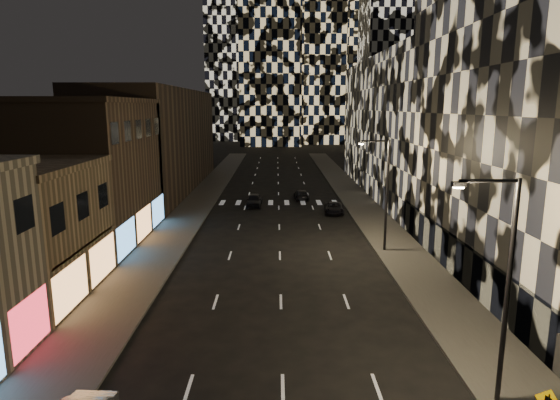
{
  "coord_description": "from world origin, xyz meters",
  "views": [
    {
      "loc": [
        -0.25,
        -6.77,
        11.72
      ],
      "look_at": [
        -0.04,
        21.7,
        6.0
      ],
      "focal_mm": 30.0,
      "sensor_mm": 36.0,
      "label": 1
    }
  ],
  "objects_px": {
    "car_dark_oncoming": "(302,195)",
    "car_dark_rightlane": "(334,208)",
    "streetlight_near": "(503,277)",
    "car_dark_midlane": "(254,200)",
    "streetlight_far": "(384,187)"
  },
  "relations": [
    {
      "from": "car_dark_midlane",
      "to": "car_dark_rightlane",
      "type": "relative_size",
      "value": 1.01
    },
    {
      "from": "car_dark_oncoming",
      "to": "streetlight_far",
      "type": "bearing_deg",
      "value": 101.3
    },
    {
      "from": "streetlight_near",
      "to": "car_dark_midlane",
      "type": "height_order",
      "value": "streetlight_near"
    },
    {
      "from": "car_dark_midlane",
      "to": "car_dark_rightlane",
      "type": "bearing_deg",
      "value": -21.81
    },
    {
      "from": "car_dark_midlane",
      "to": "car_dark_oncoming",
      "type": "bearing_deg",
      "value": 35.93
    },
    {
      "from": "car_dark_oncoming",
      "to": "car_dark_rightlane",
      "type": "bearing_deg",
      "value": 109.31
    },
    {
      "from": "car_dark_midlane",
      "to": "car_dark_oncoming",
      "type": "height_order",
      "value": "car_dark_midlane"
    },
    {
      "from": "car_dark_rightlane",
      "to": "car_dark_midlane",
      "type": "bearing_deg",
      "value": 159.97
    },
    {
      "from": "streetlight_near",
      "to": "car_dark_midlane",
      "type": "relative_size",
      "value": 2.09
    },
    {
      "from": "streetlight_near",
      "to": "car_dark_oncoming",
      "type": "xyz_separation_m",
      "value": [
        -5.42,
        41.95,
        -4.74
      ]
    },
    {
      "from": "car_dark_midlane",
      "to": "car_dark_oncoming",
      "type": "xyz_separation_m",
      "value": [
        5.89,
        4.04,
        -0.12
      ]
    },
    {
      "from": "streetlight_near",
      "to": "car_dark_midlane",
      "type": "bearing_deg",
      "value": 106.62
    },
    {
      "from": "car_dark_rightlane",
      "to": "car_dark_oncoming",
      "type": "bearing_deg",
      "value": 115.12
    },
    {
      "from": "streetlight_far",
      "to": "car_dark_oncoming",
      "type": "height_order",
      "value": "streetlight_far"
    },
    {
      "from": "car_dark_oncoming",
      "to": "car_dark_rightlane",
      "type": "height_order",
      "value": "car_dark_oncoming"
    }
  ]
}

